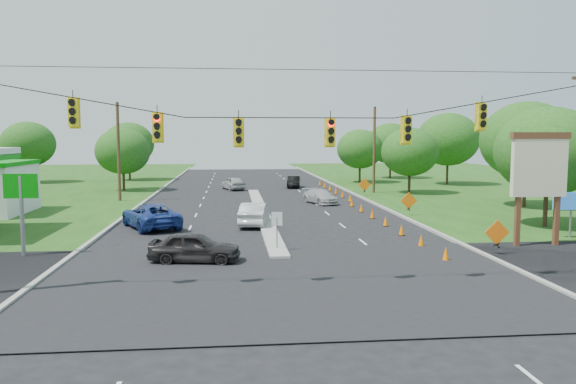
{
  "coord_description": "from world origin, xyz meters",
  "views": [
    {
      "loc": [
        -2.27,
        -22.29,
        5.88
      ],
      "look_at": [
        0.85,
        8.79,
        2.8
      ],
      "focal_mm": 35.0,
      "sensor_mm": 36.0,
      "label": 1
    }
  ],
  "objects": [
    {
      "name": "cone_12",
      "position": [
        8.4,
        45.0,
        0.35
      ],
      "size": [
        0.32,
        0.32,
        0.7
      ],
      "primitive_type": "cone",
      "color": "#FF7100",
      "rests_on": "ground"
    },
    {
      "name": "tree_9",
      "position": [
        16.0,
        34.0,
        4.34
      ],
      "size": [
        5.88,
        5.88,
        6.86
      ],
      "color": "black",
      "rests_on": "ground"
    },
    {
      "name": "cone_5",
      "position": [
        7.8,
        20.5,
        0.35
      ],
      "size": [
        0.32,
        0.32,
        0.7
      ],
      "primitive_type": "cone",
      "color": "#FF7100",
      "rests_on": "ground"
    },
    {
      "name": "dark_car_receding",
      "position": [
        4.87,
        42.2,
        0.67
      ],
      "size": [
        2.01,
        4.22,
        1.34
      ],
      "primitive_type": "imported",
      "rotation": [
        0.0,
        0.0,
        -0.15
      ],
      "color": "black",
      "rests_on": "ground"
    },
    {
      "name": "silver_car_oncoming",
      "position": [
        -2.15,
        40.28,
        0.73
      ],
      "size": [
        3.01,
        4.61,
        1.46
      ],
      "primitive_type": "imported",
      "rotation": [
        0.0,
        0.0,
        3.47
      ],
      "color": "#A3A3A3",
      "rests_on": "ground"
    },
    {
      "name": "cone_9",
      "position": [
        8.4,
        34.5,
        0.35
      ],
      "size": [
        0.32,
        0.32,
        0.7
      ],
      "primitive_type": "cone",
      "color": "#FF7100",
      "rests_on": "ground"
    },
    {
      "name": "curb_right",
      "position": [
        10.1,
        30.0,
        0.0
      ],
      "size": [
        0.25,
        110.0,
        0.16
      ],
      "primitive_type": "cube",
      "color": "gray",
      "rests_on": "ground"
    },
    {
      "name": "pylon_sign",
      "position": [
        14.31,
        6.2,
        4.0
      ],
      "size": [
        5.9,
        2.3,
        6.12
      ],
      "color": "#59331E",
      "rests_on": "ground"
    },
    {
      "name": "median_sign",
      "position": [
        0.0,
        6.0,
        1.46
      ],
      "size": [
        0.55,
        0.06,
        2.05
      ],
      "color": "gray",
      "rests_on": "ground"
    },
    {
      "name": "tree_8",
      "position": [
        22.0,
        22.0,
        5.58
      ],
      "size": [
        7.56,
        7.56,
        8.82
      ],
      "color": "black",
      "rests_on": "ground"
    },
    {
      "name": "cone_10",
      "position": [
        8.4,
        38.0,
        0.35
      ],
      "size": [
        0.32,
        0.32,
        0.7
      ],
      "primitive_type": "cone",
      "color": "#FF7100",
      "rests_on": "ground"
    },
    {
      "name": "cone_7",
      "position": [
        8.4,
        27.5,
        0.35
      ],
      "size": [
        0.32,
        0.32,
        0.7
      ],
      "primitive_type": "cone",
      "color": "#FF7100",
      "rests_on": "ground"
    },
    {
      "name": "cone_4",
      "position": [
        7.8,
        17.0,
        0.35
      ],
      "size": [
        0.32,
        0.32,
        0.7
      ],
      "primitive_type": "cone",
      "color": "#FF7100",
      "rests_on": "ground"
    },
    {
      "name": "white_sedan",
      "position": [
        -0.81,
        14.67,
        0.77
      ],
      "size": [
        2.33,
        4.88,
        1.54
      ],
      "primitive_type": "imported",
      "rotation": [
        0.0,
        0.0,
        2.99
      ],
      "color": "#BCBCBC",
      "rests_on": "ground"
    },
    {
      "name": "tree_12",
      "position": [
        14.0,
        48.0,
        4.34
      ],
      "size": [
        5.88,
        5.88,
        6.86
      ],
      "color": "black",
      "rests_on": "ground"
    },
    {
      "name": "median",
      "position": [
        0.0,
        21.0,
        0.0
      ],
      "size": [
        1.0,
        34.0,
        0.18
      ],
      "primitive_type": "cube",
      "color": "gray",
      "rests_on": "ground"
    },
    {
      "name": "cone_0",
      "position": [
        7.8,
        3.0,
        0.35
      ],
      "size": [
        0.32,
        0.32,
        0.7
      ],
      "primitive_type": "cone",
      "color": "#FF7100",
      "rests_on": "ground"
    },
    {
      "name": "cone_8",
      "position": [
        8.4,
        31.0,
        0.35
      ],
      "size": [
        0.32,
        0.32,
        0.7
      ],
      "primitive_type": "cone",
      "color": "#FF7100",
      "rests_on": "ground"
    },
    {
      "name": "blue_pickup",
      "position": [
        -7.52,
        14.31,
        0.8
      ],
      "size": [
        4.79,
        6.33,
        1.6
      ],
      "primitive_type": "imported",
      "rotation": [
        0.0,
        0.0,
        3.57
      ],
      "color": "navy",
      "rests_on": "ground"
    },
    {
      "name": "utility_pole_far_right",
      "position": [
        12.5,
        35.0,
        4.5
      ],
      "size": [
        0.28,
        0.28,
        9.0
      ],
      "primitive_type": "cylinder",
      "color": "#422D1C",
      "rests_on": "ground"
    },
    {
      "name": "cone_6",
      "position": [
        7.8,
        24.0,
        0.35
      ],
      "size": [
        0.32,
        0.32,
        0.7
      ],
      "primitive_type": "cone",
      "color": "#FF7100",
      "rests_on": "ground"
    },
    {
      "name": "cone_2",
      "position": [
        7.8,
        10.0,
        0.35
      ],
      "size": [
        0.32,
        0.32,
        0.7
      ],
      "primitive_type": "cone",
      "color": "#FF7100",
      "rests_on": "ground"
    },
    {
      "name": "tree_6",
      "position": [
        -16.0,
        55.0,
        4.96
      ],
      "size": [
        6.72,
        6.72,
        7.84
      ],
      "color": "black",
      "rests_on": "ground"
    },
    {
      "name": "ground",
      "position": [
        0.0,
        0.0,
        0.0
      ],
      "size": [
        160.0,
        160.0,
        0.0
      ],
      "primitive_type": "plane",
      "color": "black",
      "rests_on": "ground"
    },
    {
      "name": "curb_left",
      "position": [
        -10.1,
        30.0,
        0.0
      ],
      "size": [
        0.25,
        110.0,
        0.16
      ],
      "primitive_type": "cube",
      "color": "gray",
      "rests_on": "ground"
    },
    {
      "name": "work_sign_1",
      "position": [
        10.8,
        18.0,
        1.09
      ],
      "size": [
        1.27,
        0.58,
        1.37
      ],
      "color": "black",
      "rests_on": "ground"
    },
    {
      "name": "work_sign_0",
      "position": [
        10.8,
        4.0,
        1.09
      ],
      "size": [
        1.27,
        0.58,
        1.37
      ],
      "color": "black",
      "rests_on": "ground"
    },
    {
      "name": "cone_11",
      "position": [
        8.4,
        41.5,
        0.35
      ],
      "size": [
        0.32,
        0.32,
        0.7
      ],
      "primitive_type": "cone",
      "color": "#FF7100",
      "rests_on": "ground"
    },
    {
      "name": "cone_1",
      "position": [
        7.8,
        6.5,
        0.35
      ],
      "size": [
        0.32,
        0.32,
        0.7
      ],
      "primitive_type": "cone",
      "color": "#FF7100",
      "rests_on": "ground"
    },
    {
      "name": "tree_5",
      "position": [
        -14.0,
        40.0,
        4.34
      ],
      "size": [
        5.88,
        5.88,
        6.86
      ],
      "color": "black",
      "rests_on": "ground"
    },
    {
      "name": "cone_3",
      "position": [
        7.8,
        13.5,
        0.35
      ],
      "size": [
        0.32,
        0.32,
        0.7
      ],
      "primitive_type": "cone",
      "color": "#FF7100",
      "rests_on": "ground"
    },
    {
      "name": "cross_street",
      "position": [
        0.0,
        0.0,
        0.0
      ],
      "size": [
        160.0,
        14.0,
        0.02
      ],
      "primitive_type": "cube",
      "color": "black",
      "rests_on": "ground"
    },
    {
      "name": "black_sedan",
      "position": [
        -4.03,
        3.89,
        0.73
      ],
      "size": [
        4.48,
        2.34,
        1.45
      ],
      "primitive_type": "imported",
      "rotation": [
        0.0,
        0.0,
        1.42
      ],
      "color": "black",
      "rests_on": "ground"
    },
    {
      "name": "work_sign_2",
      "position": [
        10.8,
        32.0,
        1.09
      ],
      "size": [
        1.27,
        0.58,
        1.37
      ],
      "color": "black",
      "rests_on": "ground"
    },
    {
      "name": "tree_11",
      "position": [
        20.0,
        55.0,
        4.96
      ],
      "size": [
        6.72,
        6.72,
        7.84
      ],
      "color": "black",
      "rests_on": "ground"
    },
    {
      "name": "utility_pole_far_left",
      "position": [
        -12.5,
        30.0,
        4.5
      ],
      "size": [
        0.28,
        0.28,
        9.0
      ],
      "primitive_type": "cylinder",
      "color": "#422D1C",
      "rests_on": "ground"
    },
    {
      "name": "silver_car_far",
      "position": [
        5.49,
        26.46,
        0.63
      ],
      "size": [
        3.07,
        4.68,
        1.26
      ],
      "primitive_type": "imported",
      "rotation": [
        0.0,
        0.0,
        0.33
      ],
      "color": "#B1B1B1",
      "rests_on": "ground"
    },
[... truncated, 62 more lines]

